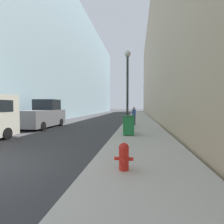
% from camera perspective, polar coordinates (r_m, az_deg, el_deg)
% --- Properties ---
extents(sidewalk_right, '(3.26, 60.00, 0.13)m').
position_cam_1_polar(sidewalk_right, '(21.77, 9.01, -2.54)').
color(sidewalk_right, '#B7B2A8').
rests_on(sidewalk_right, ground).
extents(building_left_glass, '(12.00, 60.00, 18.94)m').
position_cam_1_polar(building_left_glass, '(34.36, -19.34, 14.83)').
color(building_left_glass, '#99B7C6').
rests_on(building_left_glass, ground).
extents(building_right_stone, '(12.00, 60.00, 19.25)m').
position_cam_1_polar(building_right_stone, '(31.74, 23.61, 16.14)').
color(building_right_stone, tan).
rests_on(building_right_stone, ground).
extents(fire_hydrant, '(0.50, 0.38, 0.70)m').
position_cam_1_polar(fire_hydrant, '(4.64, 3.88, -14.05)').
color(fire_hydrant, red).
rests_on(fire_hydrant, sidewalk_right).
extents(trash_bin, '(0.63, 0.64, 1.10)m').
position_cam_1_polar(trash_bin, '(10.02, 5.50, -4.25)').
color(trash_bin, '#1E7538').
rests_on(trash_bin, sidewalk_right).
extents(lamppost, '(0.43, 0.43, 5.42)m').
position_cam_1_polar(lamppost, '(12.18, 5.07, 9.75)').
color(lamppost, '#2D332D').
rests_on(lamppost, sidewalk_right).
extents(pickup_truck, '(2.07, 4.86, 2.33)m').
position_cam_1_polar(pickup_truck, '(15.44, -21.70, -1.13)').
color(pickup_truck, slate).
rests_on(pickup_truck, ground).
extents(pedestrian_on_sidewalk, '(0.31, 0.20, 1.55)m').
position_cam_1_polar(pedestrian_on_sidewalk, '(15.24, 7.17, -1.30)').
color(pedestrian_on_sidewalk, '#2D3347').
rests_on(pedestrian_on_sidewalk, sidewalk_right).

